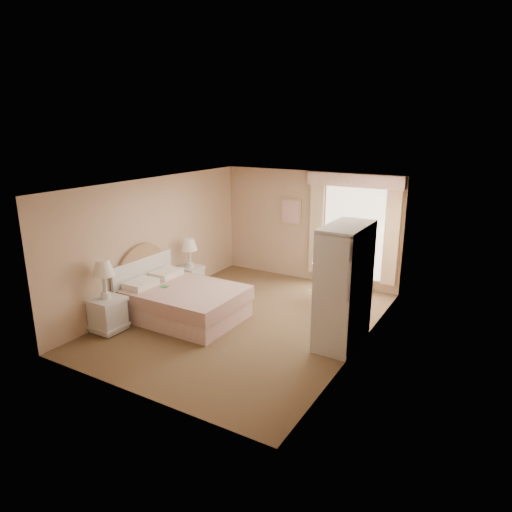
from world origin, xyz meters
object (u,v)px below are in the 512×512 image
Objects in this scene: round_table at (328,275)px; armoire at (344,296)px; bed at (181,300)px; cafe_chair at (333,287)px; nightstand_far at (190,272)px; nightstand_near at (107,305)px.

armoire reaches higher than round_table.
bed is at bearing -169.77° from armoire.
bed is at bearing -142.58° from cafe_chair.
nightstand_far is 1.59× the size of round_table.
cafe_chair is 1.36m from armoire.
nightstand_near is 1.77× the size of round_table.
nightstand_near is 4.39m from round_table.
nightstand_near is at bearing -90.00° from nightstand_far.
nightstand_near is (-0.72, -1.12, 0.15)m from bed.
bed is at bearing 57.42° from nightstand_near.
armoire is at bearing -61.07° from cafe_chair.
nightstand_near is at bearing -122.58° from bed.
round_table is (1.96, 2.36, 0.15)m from bed.
round_table is (2.67, 3.48, -0.00)m from nightstand_near.
round_table is at bearing 120.43° from cafe_chair.
bed reaches higher than nightstand_far.
nightstand_near reaches higher than round_table.
bed is 3.07m from round_table.
armoire is at bearing -61.83° from round_table.
bed reaches higher than round_table.
nightstand_far is 2.92m from round_table.
round_table is 0.84× the size of cafe_chair.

